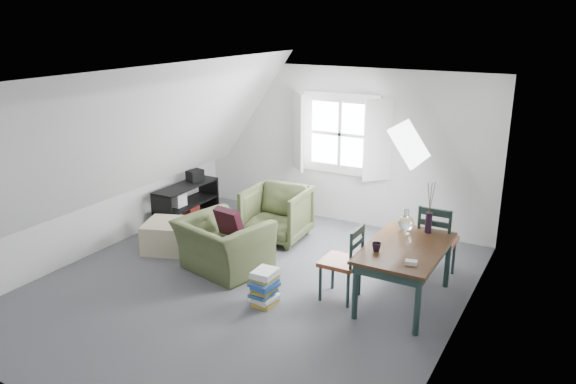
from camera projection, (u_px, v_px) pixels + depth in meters
The scene contains 24 objects.
floor at pixel (249, 286), 7.05m from camera, with size 5.50×5.50×0.00m, color #4D4D53.
ceiling at pixel (244, 85), 6.30m from camera, with size 5.50×5.50×0.00m, color white.
wall_back at pixel (341, 146), 8.97m from camera, with size 5.00×5.00×0.00m, color silver.
wall_front at pixel (55, 284), 4.38m from camera, with size 5.00×5.00×0.00m, color silver.
wall_left at pixel (97, 165), 7.83m from camera, with size 5.50×5.50×0.00m, color silver.
wall_right at pixel (460, 228), 5.52m from camera, with size 5.50×5.50×0.00m, color silver.
slope_left at pixel (145, 135), 7.24m from camera, with size 5.50×5.50×0.00m, color white.
slope_right at pixel (372, 165), 5.80m from camera, with size 5.50×5.50×0.00m, color white.
dormer_window at pixel (339, 135), 8.85m from camera, with size 1.71×0.35×1.30m.
skylight at pixel (410, 144), 6.89m from camera, with size 0.55×0.75×0.04m, color white.
armchair_near at pixel (224, 270), 7.50m from camera, with size 1.09×0.95×0.71m, color #404A29.
armchair_far at pixel (277, 239), 8.54m from camera, with size 0.87×0.89×0.81m, color #404A29.
throw_pillow at pixel (229, 222), 7.44m from camera, with size 0.38×0.11×0.38m, color #320D19.
ottoman at pixel (168, 236), 8.09m from camera, with size 0.63×0.63×0.42m, color tan.
dining_table at pixel (405, 254), 6.49m from camera, with size 0.85×1.42×0.71m.
demijohn at pixel (406, 223), 6.87m from camera, with size 0.19×0.19×0.27m.
vase_twigs at pixel (429, 221), 6.83m from camera, with size 0.08×0.09×0.64m.
cup at pixel (376, 251), 6.32m from camera, with size 0.11×0.11×0.10m, color black.
paper_box at pixel (411, 262), 5.98m from camera, with size 0.13×0.09×0.04m, color white.
dining_chair_far at pixel (436, 240), 7.13m from camera, with size 0.47×0.47×1.00m.
dining_chair_near at pixel (344, 261), 6.60m from camera, with size 0.44×0.44×0.93m.
media_shelf at pixel (185, 206), 9.15m from camera, with size 0.41×1.22×0.63m.
electronics_box at pixel (195, 176), 9.26m from camera, with size 0.18×0.26×0.20m, color black.
magazine_stack at pixel (265, 287), 6.56m from camera, with size 0.31×0.37×0.42m.
Camera 1 is at (3.52, -5.33, 3.26)m, focal length 35.00 mm.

